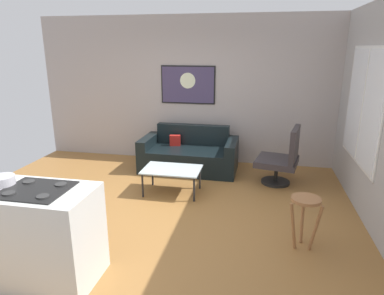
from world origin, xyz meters
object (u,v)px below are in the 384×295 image
Objects in this scene: armchair at (283,158)px; bar_stool at (305,209)px; couch at (189,155)px; wall_painting at (188,85)px; coffee_table at (172,171)px; mixing_bowl at (2,181)px.

armchair reaches higher than bar_stool.
couch is 2.92m from bar_stool.
bar_stool is 0.58× the size of wall_painting.
bar_stool is at bearing -51.96° from couch.
bar_stool is at bearing -55.93° from wall_painting.
couch is 1.71m from armchair.
armchair is at bearing 22.79° from coffee_table.
armchair is (1.65, -0.40, 0.18)m from couch.
wall_painting is at bearing 93.44° from coffee_table.
coffee_table is at bearing -86.56° from wall_painting.
couch is at bearing -75.67° from wall_painting.
coffee_table is at bearing -157.21° from armchair.
couch is at bearing 87.61° from coffee_table.
armchair reaches higher than coffee_table.
couch is 1.38m from wall_painting.
armchair is 0.92× the size of wall_painting.
bar_stool is 3.62m from wall_painting.
coffee_table is at bearing 147.22° from bar_stool.
bar_stool is 3.14m from mixing_bowl.
couch reaches higher than coffee_table.
couch is 1.99× the size of coffee_table.
wall_painting is at bearing 104.33° from couch.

